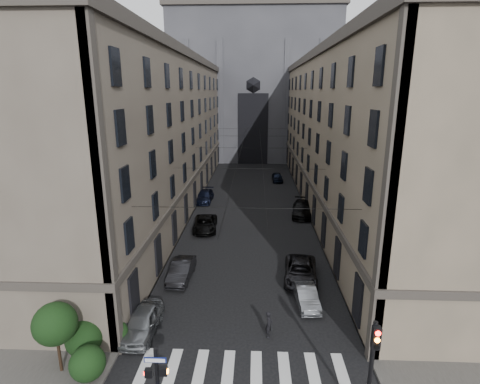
# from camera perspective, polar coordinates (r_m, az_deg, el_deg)

# --- Properties ---
(sidewalk_left) EXTENTS (7.00, 80.00, 0.15)m
(sidewalk_left) POSITION_cam_1_polar(r_m,az_deg,el_deg) (50.97, -10.26, -1.42)
(sidewalk_left) COLOR #383533
(sidewalk_left) RESTS_ON ground
(sidewalk_right) EXTENTS (7.00, 80.00, 0.15)m
(sidewalk_right) POSITION_cam_1_polar(r_m,az_deg,el_deg) (50.73, 13.58, -1.69)
(sidewalk_right) COLOR #383533
(sidewalk_right) RESTS_ON ground
(zebra_crossing) EXTENTS (11.00, 3.20, 0.01)m
(zebra_crossing) POSITION_cam_1_polar(r_m,az_deg,el_deg) (21.99, 0.33, -25.62)
(zebra_crossing) COLOR beige
(zebra_crossing) RESTS_ON ground
(building_left) EXTENTS (13.60, 60.60, 18.85)m
(building_left) POSITION_cam_1_polar(r_m,az_deg,el_deg) (49.93, -14.10, 8.89)
(building_left) COLOR #50463D
(building_left) RESTS_ON ground
(building_right) EXTENTS (13.60, 60.60, 18.85)m
(building_right) POSITION_cam_1_polar(r_m,az_deg,el_deg) (49.61, 17.61, 8.61)
(building_right) COLOR brown
(building_right) RESTS_ON ground
(gothic_tower) EXTENTS (35.00, 23.00, 58.00)m
(gothic_tower) POSITION_cam_1_polar(r_m,az_deg,el_deg) (86.68, 2.11, 17.36)
(gothic_tower) COLOR #2D2D33
(gothic_tower) RESTS_ON ground
(pedestrian_signal_left) EXTENTS (1.02, 0.38, 4.00)m
(pedestrian_signal_left) POSITION_cam_1_polar(r_m,az_deg,el_deg) (18.29, -12.49, -26.44)
(pedestrian_signal_left) COLOR black
(pedestrian_signal_left) RESTS_ON ground
(traffic_light_right) EXTENTS (0.34, 0.50, 5.20)m
(traffic_light_right) POSITION_cam_1_polar(r_m,az_deg,el_deg) (18.22, 19.49, -23.29)
(traffic_light_right) COLOR black
(traffic_light_right) RESTS_ON ground
(shrub_cluster) EXTENTS (3.90, 4.40, 3.90)m
(shrub_cluster) POSITION_cam_1_polar(r_m,az_deg,el_deg) (22.84, -23.56, -19.65)
(shrub_cluster) COLOR black
(shrub_cluster) RESTS_ON sidewalk_left
(tram_wires) EXTENTS (14.00, 60.00, 0.43)m
(tram_wires) POSITION_cam_1_polar(r_m,az_deg,el_deg) (47.82, 1.69, 6.55)
(tram_wires) COLOR black
(tram_wires) RESTS_ON ground
(car_left_near) EXTENTS (1.94, 4.51, 1.52)m
(car_left_near) POSITION_cam_1_polar(r_m,az_deg,el_deg) (24.84, -14.65, -18.63)
(car_left_near) COLOR slate
(car_left_near) RESTS_ON ground
(car_left_midnear) EXTENTS (1.73, 4.50, 1.46)m
(car_left_midnear) POSITION_cam_1_polar(r_m,az_deg,el_deg) (30.39, -8.93, -11.73)
(car_left_midnear) COLOR black
(car_left_midnear) RESTS_ON ground
(car_left_midfar) EXTENTS (2.72, 5.32, 1.44)m
(car_left_midfar) POSITION_cam_1_polar(r_m,az_deg,el_deg) (40.10, -5.32, -4.84)
(car_left_midfar) COLOR black
(car_left_midfar) RESTS_ON ground
(car_left_far) EXTENTS (2.21, 5.17, 1.48)m
(car_left_far) POSITION_cam_1_polar(r_m,az_deg,el_deg) (50.37, -5.43, -0.65)
(car_left_far) COLOR black
(car_left_far) RESTS_ON ground
(car_right_near) EXTENTS (1.65, 3.99, 1.29)m
(car_right_near) POSITION_cam_1_polar(r_m,az_deg,el_deg) (27.26, 10.06, -15.35)
(car_right_near) COLOR slate
(car_right_near) RESTS_ON ground
(car_right_midnear) EXTENTS (3.03, 5.62, 1.50)m
(car_right_midnear) POSITION_cam_1_polar(r_m,az_deg,el_deg) (30.26, 9.20, -11.83)
(car_right_midnear) COLOR black
(car_right_midnear) RESTS_ON ground
(car_right_midfar) EXTENTS (3.01, 5.88, 1.63)m
(car_right_midfar) POSITION_cam_1_polar(r_m,az_deg,el_deg) (45.18, 9.44, -2.55)
(car_right_midfar) COLOR black
(car_right_midfar) RESTS_ON ground
(car_right_far) EXTENTS (1.80, 4.17, 1.40)m
(car_right_far) POSITION_cam_1_polar(r_m,az_deg,el_deg) (61.82, 5.70, 2.26)
(car_right_far) COLOR black
(car_right_far) RESTS_ON ground
(pedestrian) EXTENTS (0.54, 0.69, 1.67)m
(pedestrian) POSITION_cam_1_polar(r_m,az_deg,el_deg) (23.87, 4.43, -19.44)
(pedestrian) COLOR black
(pedestrian) RESTS_ON ground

